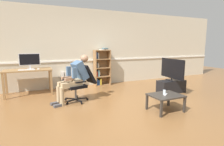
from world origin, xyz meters
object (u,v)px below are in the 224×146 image
Objects in this scene: office_chair at (81,81)px; spare_remote at (166,94)px; computer_mouse at (38,69)px; coffee_table at (166,97)px; drinking_glass at (164,92)px; bookshelf at (101,68)px; radiator at (73,79)px; tv_screen at (172,69)px; person_seated at (74,77)px; keyboard at (27,70)px; imac_monitor at (30,60)px; tv_stand at (171,86)px; computer_desk at (28,73)px.

office_chair reaches higher than spare_remote.
coffee_table is (2.50, -2.58, -0.45)m from computer_mouse.
office_chair reaches higher than drinking_glass.
coffee_table is at bearing -82.70° from bookshelf.
radiator is 0.75× the size of tv_screen.
drinking_glass is at bearing -65.61° from radiator.
person_seated is at bearing -90.00° from office_chair.
spare_remote is at bearing -42.67° from keyboard.
office_chair is at bearing 87.48° from tv_screen.
keyboard is at bearing -143.07° from office_chair.
radiator is 3.41m from spare_remote.
person_seated is (-0.18, -0.05, 0.13)m from office_chair.
computer_mouse is 0.13× the size of radiator.
imac_monitor is 0.67× the size of tv_stand.
imac_monitor reaches higher than drinking_glass.
bookshelf is at bearing -5.50° from radiator.
person_seated is 2.96m from tv_stand.
office_chair is 2.16m from coffee_table.
computer_desk is 1.87× the size of coffee_table.
radiator is at bearing 143.16° from tv_stand.
office_chair is at bearing -46.07° from imac_monitor.
bookshelf reaches higher than office_chair.
keyboard is at bearing -169.90° from bookshelf.
coffee_table is (-1.21, -1.13, -0.41)m from tv_screen.
drinking_glass is (1.67, -1.46, -0.22)m from person_seated.
drinking_glass is (-0.02, 0.02, 0.10)m from coffee_table.
tv_stand is at bearing 41.94° from drinking_glass.
office_chair is (1.20, -1.25, -0.51)m from imac_monitor.
computer_mouse is (0.28, -0.12, 0.12)m from computer_desk.
person_seated reaches higher than keyboard.
tv_stand is 1.66m from coffee_table.
computer_desk is 3.89m from coffee_table.
spare_remote is at bearing -124.52° from coffee_table.
imac_monitor is 4.34m from tv_stand.
radiator reaches higher than tv_stand.
person_seated reaches higher than tv_stand.
computer_desk is 1.37× the size of office_chair.
office_chair reaches higher than tv_stand.
computer_desk is 1.47m from radiator.
coffee_table is at bearing -137.06° from tv_stand.
drinking_glass is (2.76, -2.68, -0.22)m from computer_desk.
drinking_glass is (-1.23, -1.10, -0.31)m from tv_screen.
tv_screen reaches higher than radiator.
coffee_table is at bearing -45.91° from computer_mouse.
keyboard reaches higher than radiator.
tv_screen is at bearing 68.54° from person_seated.
imac_monitor is 3.90m from drinking_glass.
office_chair is 6.32× the size of spare_remote.
tv_screen is (2.62, -1.96, 0.45)m from radiator.
computer_desk reaches higher than spare_remote.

